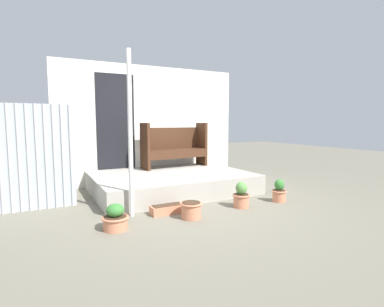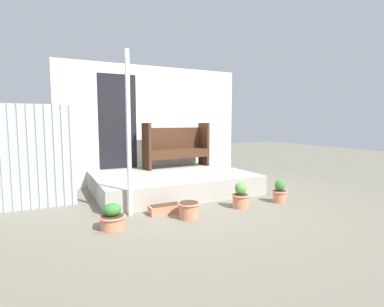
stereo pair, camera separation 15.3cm
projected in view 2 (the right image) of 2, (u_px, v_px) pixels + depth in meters
The scene contains 10 objects.
ground_plane at pixel (191, 205), 4.95m from camera, with size 24.00×24.00×0.00m, color #706B5B.
porch_slab at pixel (172, 182), 5.92m from camera, with size 2.95×2.12×0.36m.
house_wall at pixel (152, 125), 6.76m from camera, with size 4.15×0.08×2.60m.
support_post at pixel (129, 134), 4.27m from camera, with size 0.06×0.06×2.38m.
bench at pixel (176, 145), 6.67m from camera, with size 1.52×0.52×0.99m.
flower_pot_left at pixel (112, 218), 3.83m from camera, with size 0.35×0.35×0.34m.
flower_pot_middle at pixel (189, 209), 4.26m from camera, with size 0.33×0.33×0.23m.
flower_pot_right at pixel (241, 197), 4.78m from camera, with size 0.29×0.29×0.42m.
flower_pot_far_right at pixel (279, 193), 5.10m from camera, with size 0.26×0.26×0.39m.
planter_box_rect at pixel (166, 209), 4.50m from camera, with size 0.51×0.20×0.13m.
Camera 2 is at (-2.11, -4.35, 1.37)m, focal length 28.00 mm.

